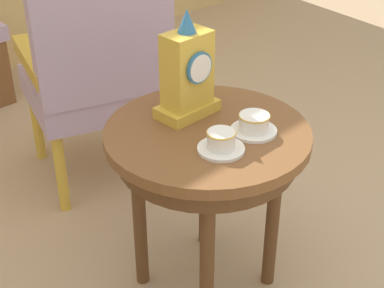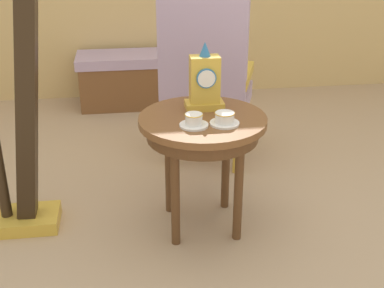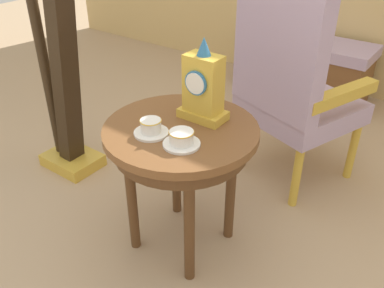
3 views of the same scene
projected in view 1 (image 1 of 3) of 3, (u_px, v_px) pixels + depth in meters
side_table at (207, 153)px, 1.78m from camera, size 0.62×0.62×0.61m
teacup_left at (221, 142)px, 1.62m from camera, size 0.13×0.13×0.06m
teacup_right at (254, 124)px, 1.71m from camera, size 0.14×0.14×0.06m
mantel_clock at (187, 74)px, 1.75m from camera, size 0.19×0.11×0.34m
armchair at (97, 55)px, 2.27m from camera, size 0.69×0.68×1.14m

